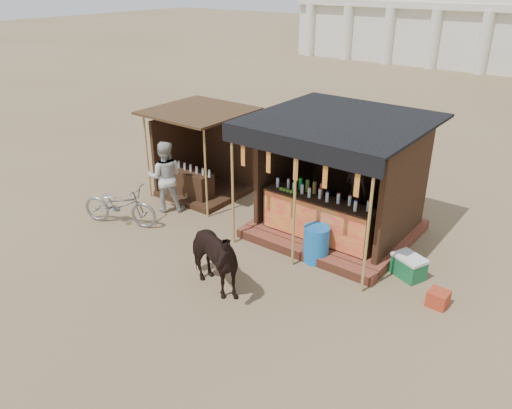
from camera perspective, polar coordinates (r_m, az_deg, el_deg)
The scene contains 10 objects.
ground at distance 10.11m, azimuth -5.57°, elevation -8.74°, with size 120.00×120.00×0.00m, color #846B4C.
main_stall at distance 11.52m, azimuth 9.36°, elevation 1.31°, with size 3.60×3.61×2.78m.
secondary_stall at distance 13.78m, azimuth -6.39°, elevation 4.75°, with size 2.40×2.40×2.38m.
cow at distance 9.48m, azimuth -5.25°, elevation -6.10°, with size 0.77×1.69×1.43m, color black.
motorbike at distance 12.45m, azimuth -15.33°, elevation -0.07°, with size 0.67×1.91×1.00m, color gray.
bystander at distance 12.78m, azimuth -10.33°, elevation 3.15°, with size 0.90×0.70×1.84m, color #B9B9B2.
blue_barrel at distance 10.61m, azimuth 6.90°, elevation -4.50°, with size 0.55×0.55×0.80m, color blue.
red_crate at distance 9.92m, azimuth 20.10°, elevation -10.05°, with size 0.35×0.35×0.30m, color #A4331B.
cooler at distance 10.55m, azimuth 17.06°, elevation -6.78°, with size 0.76×0.66×0.46m.
background_building at distance 36.88m, azimuth 26.76°, elevation 20.11°, with size 26.00×7.45×8.18m.
Camera 1 is at (5.83, -6.05, 5.61)m, focal length 35.00 mm.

